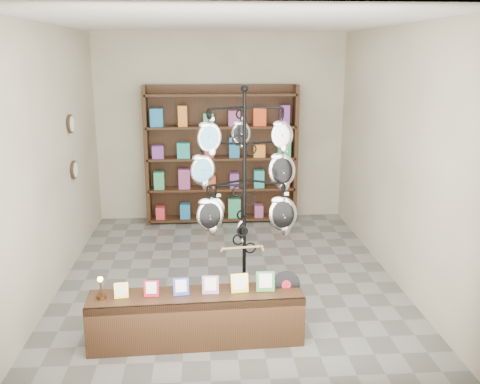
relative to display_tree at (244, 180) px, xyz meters
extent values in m
plane|color=slate|center=(-0.15, 0.65, -1.37)|extent=(5.00, 5.00, 0.00)
plane|color=beige|center=(-0.15, 3.15, 0.13)|extent=(4.00, 0.00, 4.00)
plane|color=beige|center=(-0.15, -1.85, 0.13)|extent=(4.00, 0.00, 4.00)
plane|color=beige|center=(-2.15, 0.65, 0.13)|extent=(0.00, 5.00, 5.00)
plane|color=beige|center=(1.85, 0.65, 0.13)|extent=(0.00, 5.00, 5.00)
plane|color=white|center=(-0.15, 0.65, 1.63)|extent=(5.00, 5.00, 0.00)
cylinder|color=black|center=(0.00, 0.00, -1.35)|extent=(0.50, 0.50, 0.03)
cylinder|color=black|center=(0.00, 0.00, -0.21)|extent=(0.04, 0.04, 2.30)
sphere|color=black|center=(0.00, 0.00, 0.96)|extent=(0.08, 0.08, 0.08)
ellipsoid|color=silver|center=(-0.01, 0.24, -0.64)|extent=(0.12, 0.04, 0.24)
cube|color=#C27F50|center=(-0.04, -0.33, -0.63)|extent=(0.44, 0.07, 0.04)
cube|color=black|center=(-0.52, -0.88, -1.12)|extent=(2.02, 0.49, 0.49)
cube|color=gold|center=(-1.20, -0.91, -0.80)|extent=(0.13, 0.05, 0.15)
cube|color=#A80D22|center=(-0.93, -0.90, -0.80)|extent=(0.14, 0.06, 0.16)
cube|color=#263FA5|center=(-0.66, -0.89, -0.79)|extent=(0.15, 0.06, 0.16)
cube|color=#E54C33|center=(-0.38, -0.88, -0.79)|extent=(0.16, 0.06, 0.17)
cube|color=gold|center=(-0.11, -0.87, -0.78)|extent=(0.17, 0.06, 0.18)
cube|color=#337233|center=(0.14, -0.86, -0.78)|extent=(0.18, 0.06, 0.19)
cylinder|color=black|center=(0.34, -0.80, -0.84)|extent=(0.28, 0.07, 0.27)
cylinder|color=#A80D22|center=(0.34, -0.80, -0.84)|extent=(0.09, 0.03, 0.09)
cylinder|color=#4D2D16|center=(-1.38, -0.92, -0.86)|extent=(0.09, 0.09, 0.04)
cylinder|color=#4D2D16|center=(-1.38, -0.92, -0.77)|extent=(0.02, 0.02, 0.13)
sphere|color=#FFBF59|center=(-1.38, -0.92, -0.68)|extent=(0.05, 0.05, 0.05)
cube|color=black|center=(-0.15, 3.09, -0.27)|extent=(2.40, 0.04, 2.20)
cube|color=black|center=(-1.33, 2.93, -0.27)|extent=(0.06, 0.36, 2.20)
cube|color=black|center=(1.03, 2.93, -0.27)|extent=(0.06, 0.36, 2.20)
cube|color=black|center=(-0.15, 2.93, -1.32)|extent=(2.36, 0.36, 0.04)
cube|color=black|center=(-0.15, 2.93, -0.82)|extent=(2.36, 0.36, 0.03)
cube|color=black|center=(-0.15, 2.93, -0.32)|extent=(2.36, 0.36, 0.04)
cube|color=black|center=(-0.15, 2.93, 0.18)|extent=(2.36, 0.36, 0.04)
cube|color=black|center=(-0.15, 2.93, 0.68)|extent=(2.36, 0.36, 0.04)
cylinder|color=black|center=(-2.12, 1.45, 0.43)|extent=(0.03, 0.24, 0.24)
cylinder|color=black|center=(-2.12, 1.45, -0.17)|extent=(0.03, 0.24, 0.24)
camera|label=1|loc=(-0.42, -5.49, 1.30)|focal=40.00mm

